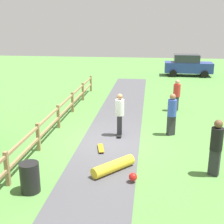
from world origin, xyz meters
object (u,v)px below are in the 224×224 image
object	(u,v)px
skater_fallen	(115,167)
bystander_black	(216,145)
trash_bin	(30,177)
skater_riding	(120,112)
skateboard_loose	(101,148)
bystander_blue	(172,112)
bystander_red	(177,94)
parked_car_blue	(188,65)

from	to	relation	value
skater_fallen	bystander_black	distance (m)	3.28
trash_bin	skater_riding	size ratio (longest dim) A/B	0.49
skater_fallen	bystander_black	size ratio (longest dim) A/B	0.79
skater_riding	skateboard_loose	distance (m)	1.96
skater_riding	bystander_blue	distance (m)	2.24
bystander_red	bystander_black	bearing A→B (deg)	-84.83
bystander_black	bystander_blue	bearing A→B (deg)	108.47
bystander_red	parked_car_blue	distance (m)	11.63
skater_fallen	bystander_red	size ratio (longest dim) A/B	0.85
parked_car_blue	trash_bin	bearing A→B (deg)	-108.14
bystander_red	bystander_blue	bearing A→B (deg)	-97.50
bystander_red	bystander_blue	distance (m)	3.81
skater_riding	bystander_blue	bearing A→B (deg)	10.03
skater_riding	bystander_blue	world-z (taller)	skater_riding
skater_riding	skater_fallen	world-z (taller)	skater_riding
bystander_blue	parked_car_blue	xyz separation A→B (m)	(2.37, 15.25, -0.06)
skateboard_loose	bystander_black	bearing A→B (deg)	-20.28
skater_fallen	bystander_red	bearing A→B (deg)	71.39
bystander_red	bystander_blue	xyz separation A→B (m)	(-0.50, -3.78, 0.06)
skater_fallen	bystander_black	xyz separation A→B (m)	(3.17, 0.25, 0.84)
bystander_red	parked_car_blue	world-z (taller)	parked_car_blue
skater_fallen	bystander_red	world-z (taller)	bystander_red
skater_fallen	bystander_black	bearing A→B (deg)	4.44
trash_bin	skateboard_loose	world-z (taller)	trash_bin
bystander_black	bystander_blue	xyz separation A→B (m)	(-1.15, 3.44, -0.02)
skater_fallen	bystander_blue	bearing A→B (deg)	61.33
trash_bin	bystander_black	xyz separation A→B (m)	(5.45, 1.68, 0.59)
bystander_blue	parked_car_blue	distance (m)	15.44
skateboard_loose	skater_fallen	bearing A→B (deg)	-66.36
skateboard_loose	bystander_red	xyz separation A→B (m)	(3.25, 5.78, 0.87)
skater_riding	skateboard_loose	size ratio (longest dim) A/B	2.24
skater_riding	skateboard_loose	bearing A→B (deg)	-108.90
parked_car_blue	bystander_blue	bearing A→B (deg)	-98.83
skater_fallen	parked_car_blue	distance (m)	19.46
trash_bin	skater_riding	world-z (taller)	skater_riding
skater_riding	skateboard_loose	xyz separation A→B (m)	(-0.55, -1.61, -0.96)
bystander_red	bystander_black	world-z (taller)	bystander_black
skater_riding	bystander_blue	xyz separation A→B (m)	(2.20, 0.39, -0.03)
skater_riding	bystander_red	world-z (taller)	skater_riding
skateboard_loose	bystander_black	xyz separation A→B (m)	(3.90, -1.44, 0.95)
skateboard_loose	trash_bin	bearing A→B (deg)	-116.36
bystander_blue	trash_bin	bearing A→B (deg)	-130.03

